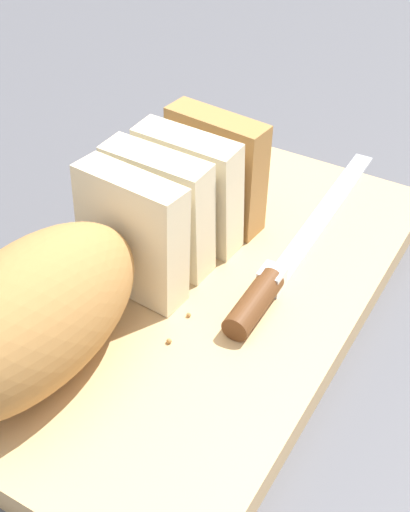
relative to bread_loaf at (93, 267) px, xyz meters
The scene contains 8 objects.
ground_plane 0.12m from the bread_loaf, 33.51° to the right, with size 3.00×3.00×0.00m, color #4C4C51.
cutting_board 0.11m from the bread_loaf, 33.51° to the right, with size 0.44×0.24×0.03m, color tan.
bread_loaf is the anchor object (origin of this frame).
bread_knife 0.15m from the bread_loaf, 42.64° to the right, with size 0.29×0.03×0.02m.
crumb_near_knife 0.15m from the bread_loaf, 17.43° to the right, with size 0.01×0.01×0.01m, color #A8753D.
crumb_near_loaf 0.07m from the bread_loaf, 24.97° to the right, with size 0.00×0.00×0.00m, color #A8753D.
crumb_stray_left 0.08m from the bread_loaf, 84.59° to the right, with size 0.00×0.00×0.00m, color #A8753D.
crumb_stray_right 0.08m from the bread_loaf, 57.66° to the right, with size 0.00×0.00×0.00m, color #A8753D.
Camera 1 is at (-0.35, -0.21, 0.40)m, focal length 47.97 mm.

